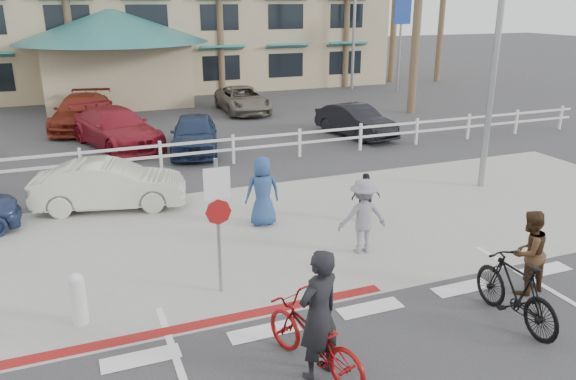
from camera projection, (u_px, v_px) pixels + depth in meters
name	position (u px, v px, depth m)	size (l,w,h in m)	color
ground	(388.00, 326.00, 9.45)	(140.00, 140.00, 0.00)	#333335
sidewalk_plaza	(289.00, 230.00, 13.41)	(22.00, 7.00, 0.01)	gray
cross_street	(240.00, 182.00, 16.93)	(40.00, 5.00, 0.01)	#333335
parking_lot	(178.00, 122.00, 25.29)	(50.00, 16.00, 0.01)	#333335
curb_red	(197.00, 325.00, 9.45)	(7.00, 0.25, 0.02)	maroon
rail_fence	(236.00, 149.00, 18.71)	(29.40, 0.16, 1.00)	silver
sign_post	(218.00, 220.00, 10.12)	(0.50, 0.10, 2.90)	gray
bollard_0	(78.00, 299.00, 9.38)	(0.26, 0.26, 0.95)	silver
streetlight_0	(499.00, 28.00, 15.13)	(0.60, 2.00, 9.00)	gray
streetlight_1	(355.00, 8.00, 33.25)	(0.60, 2.00, 9.50)	gray
info_sign	(400.00, 44.00, 32.82)	(1.20, 0.16, 5.60)	navy
bike_red	(314.00, 338.00, 8.19)	(0.70, 2.01, 1.06)	maroon
rider_red	(319.00, 315.00, 7.91)	(0.73, 0.48, 2.00)	black
bike_black	(516.00, 291.00, 9.40)	(0.56, 1.97, 1.18)	black
rider_black	(528.00, 252.00, 10.31)	(0.79, 0.62, 1.63)	#402917
pedestrian_a	(363.00, 216.00, 11.99)	(1.07, 0.62, 1.66)	gray
pedestrian_child	(366.00, 197.00, 13.75)	(0.73, 0.30, 1.24)	black
pedestrian_b	(263.00, 191.00, 13.47)	(0.84, 0.55, 1.72)	navy
car_white_sedan	(110.00, 185.00, 14.64)	(1.35, 3.86, 1.27)	beige
lot_car_1	(116.00, 128.00, 20.82)	(1.99, 4.90, 1.42)	maroon
lot_car_2	(194.00, 134.00, 20.08)	(1.60, 3.98, 1.36)	#1D2C4D
lot_car_3	(356.00, 121.00, 22.43)	(1.34, 3.84, 1.26)	black
lot_car_4	(82.00, 112.00, 23.78)	(1.99, 4.88, 1.42)	maroon
lot_car_5	(243.00, 100.00, 27.36)	(2.04, 4.43, 1.23)	#686056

